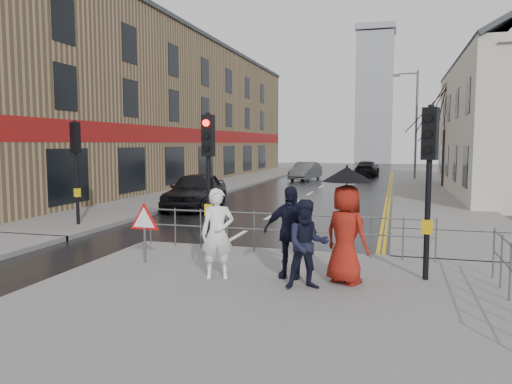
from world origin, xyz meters
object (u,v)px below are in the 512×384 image
Objects in this scene: pedestrian_a at (217,234)px; pedestrian_b at (307,244)px; car_mid at (306,171)px; pedestrian_d at (290,232)px; pedestrian_with_umbrella at (346,223)px; car_parked at (195,191)px.

pedestrian_a reaches higher than pedestrian_b.
pedestrian_d is at bearing -73.10° from car_mid.
pedestrian_b is 0.83m from pedestrian_d.
pedestrian_with_umbrella reaches higher than car_parked.
pedestrian_d reaches higher than car_parked.
pedestrian_b is 0.39× the size of car_mid.
pedestrian_b is (1.83, -0.24, -0.07)m from pedestrian_a.
pedestrian_a is 11.60m from car_parked.
pedestrian_d is at bearing 173.69° from pedestrian_with_umbrella.
car_mid is at bearing 102.52° from pedestrian_d.
pedestrian_b is at bearing -52.50° from pedestrian_d.
pedestrian_b is at bearing -138.85° from pedestrian_with_umbrella.
pedestrian_d reaches higher than pedestrian_a.
pedestrian_with_umbrella is 28.75m from car_mid.
car_mid is at bearing 80.20° from pedestrian_b.
car_mid is at bearing 80.89° from car_parked.
pedestrian_with_umbrella is 12.58m from car_parked.
pedestrian_d reaches higher than car_mid.
car_parked is at bearing 125.62° from pedestrian_with_umbrella.
pedestrian_a is 1.08× the size of pedestrian_b.
pedestrian_b is 0.36× the size of car_parked.
pedestrian_a is at bearing -172.67° from pedestrian_with_umbrella.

